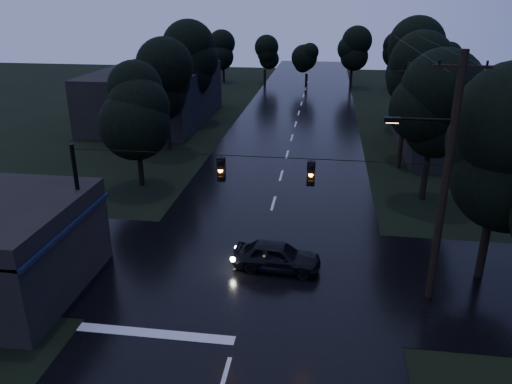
# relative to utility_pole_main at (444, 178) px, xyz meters

# --- Properties ---
(main_road) EXTENTS (12.00, 120.00, 0.02)m
(main_road) POSITION_rel_utility_pole_main_xyz_m (-7.41, 19.00, -5.26)
(main_road) COLOR black
(main_road) RESTS_ON ground
(cross_street) EXTENTS (60.00, 9.00, 0.02)m
(cross_street) POSITION_rel_utility_pole_main_xyz_m (-7.41, 1.00, -5.26)
(cross_street) COLOR black
(cross_street) RESTS_ON ground
(building_far_right) EXTENTS (10.00, 14.00, 4.40)m
(building_far_right) POSITION_rel_utility_pole_main_xyz_m (6.59, 23.00, -3.06)
(building_far_right) COLOR black
(building_far_right) RESTS_ON ground
(building_far_left) EXTENTS (10.00, 16.00, 5.00)m
(building_far_left) POSITION_rel_utility_pole_main_xyz_m (-21.41, 29.00, -2.76)
(building_far_left) COLOR black
(building_far_left) RESTS_ON ground
(utility_pole_main) EXTENTS (3.50, 0.30, 10.00)m
(utility_pole_main) POSITION_rel_utility_pole_main_xyz_m (0.00, 0.00, 0.00)
(utility_pole_main) COLOR black
(utility_pole_main) RESTS_ON ground
(utility_pole_far) EXTENTS (2.00, 0.30, 7.50)m
(utility_pole_far) POSITION_rel_utility_pole_main_xyz_m (0.89, 17.00, -1.38)
(utility_pole_far) COLOR black
(utility_pole_far) RESTS_ON ground
(anchor_pole_left) EXTENTS (0.18, 0.18, 6.00)m
(anchor_pole_left) POSITION_rel_utility_pole_main_xyz_m (-14.91, 0.00, -2.26)
(anchor_pole_left) COLOR black
(anchor_pole_left) RESTS_ON ground
(span_signals) EXTENTS (15.00, 0.37, 1.12)m
(span_signals) POSITION_rel_utility_pole_main_xyz_m (-6.85, -0.01, -0.01)
(span_signals) COLOR black
(span_signals) RESTS_ON ground
(tree_corner_near) EXTENTS (4.48, 4.48, 9.44)m
(tree_corner_near) POSITION_rel_utility_pole_main_xyz_m (2.59, 2.00, 0.74)
(tree_corner_near) COLOR black
(tree_corner_near) RESTS_ON ground
(tree_left_a) EXTENTS (3.92, 3.92, 8.26)m
(tree_left_a) POSITION_rel_utility_pole_main_xyz_m (-16.41, 11.00, -0.02)
(tree_left_a) COLOR black
(tree_left_a) RESTS_ON ground
(tree_left_b) EXTENTS (4.20, 4.20, 8.85)m
(tree_left_b) POSITION_rel_utility_pole_main_xyz_m (-17.01, 19.00, 0.36)
(tree_left_b) COLOR black
(tree_left_b) RESTS_ON ground
(tree_left_c) EXTENTS (4.48, 4.48, 9.44)m
(tree_left_c) POSITION_rel_utility_pole_main_xyz_m (-17.61, 29.00, 0.74)
(tree_left_c) COLOR black
(tree_left_c) RESTS_ON ground
(tree_right_a) EXTENTS (4.20, 4.20, 8.85)m
(tree_right_a) POSITION_rel_utility_pole_main_xyz_m (1.59, 11.00, 0.36)
(tree_right_a) COLOR black
(tree_right_a) RESTS_ON ground
(tree_right_b) EXTENTS (4.48, 4.48, 9.44)m
(tree_right_b) POSITION_rel_utility_pole_main_xyz_m (2.19, 19.00, 0.74)
(tree_right_b) COLOR black
(tree_right_b) RESTS_ON ground
(tree_right_c) EXTENTS (4.76, 4.76, 10.03)m
(tree_right_c) POSITION_rel_utility_pole_main_xyz_m (2.79, 29.00, 1.11)
(tree_right_c) COLOR black
(tree_right_c) RESTS_ON ground
(car) EXTENTS (4.08, 1.90, 1.35)m
(car) POSITION_rel_utility_pole_main_xyz_m (-6.41, 1.36, -4.58)
(car) COLOR black
(car) RESTS_ON ground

